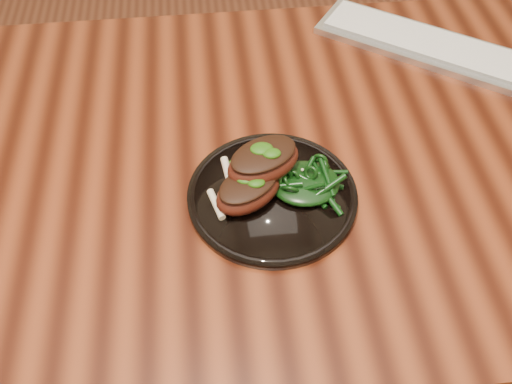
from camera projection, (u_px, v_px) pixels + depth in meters
desk at (257, 187)px, 0.96m from camera, size 1.60×0.80×0.75m
plate at (272, 196)px, 0.83m from camera, size 0.25×0.25×0.02m
lamb_chop_front at (248, 189)px, 0.80m from camera, size 0.13×0.12×0.05m
lamb_chop_back at (263, 161)px, 0.81m from camera, size 0.13×0.11×0.05m
herb_smear at (247, 167)px, 0.86m from camera, size 0.07×0.05×0.00m
greens_heap at (306, 180)px, 0.82m from camera, size 0.10×0.09×0.04m
keyboard at (423, 44)px, 1.07m from camera, size 0.39×0.33×0.02m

